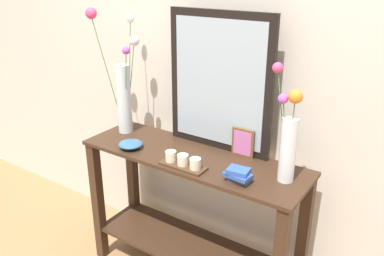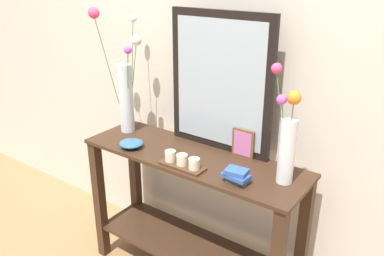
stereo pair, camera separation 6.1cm
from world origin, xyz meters
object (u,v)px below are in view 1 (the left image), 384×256
object	(u,v)px
console_table	(192,207)
tall_vase_left	(123,87)
mirror_leaning	(219,83)
vase_right	(288,139)
book_stack	(239,175)
picture_frame_small	(243,143)
candle_tray	(183,162)
decorative_bowl	(131,144)

from	to	relation	value
console_table	tall_vase_left	bearing A→B (deg)	174.21
mirror_leaning	vase_right	size ratio (longest dim) A/B	1.34
tall_vase_left	book_stack	bearing A→B (deg)	-10.78
picture_frame_small	book_stack	bearing A→B (deg)	-66.37
mirror_leaning	candle_tray	bearing A→B (deg)	-94.52
tall_vase_left	candle_tray	distance (m)	0.64
tall_vase_left	book_stack	xyz separation A→B (m)	(0.86, -0.16, -0.24)
candle_tray	console_table	bearing A→B (deg)	104.89
picture_frame_small	book_stack	distance (m)	0.28
tall_vase_left	book_stack	size ratio (longest dim) A/B	5.54
vase_right	book_stack	distance (m)	0.28
decorative_bowl	candle_tray	bearing A→B (deg)	-3.19
tall_vase_left	decorative_bowl	world-z (taller)	tall_vase_left
console_table	vase_right	xyz separation A→B (m)	(0.51, 0.02, 0.53)
candle_tray	book_stack	distance (m)	0.30
book_stack	picture_frame_small	bearing A→B (deg)	113.63
book_stack	mirror_leaning	bearing A→B (deg)	134.85
vase_right	candle_tray	distance (m)	0.53
picture_frame_small	candle_tray	bearing A→B (deg)	-124.80
vase_right	mirror_leaning	bearing A→B (deg)	162.17
console_table	candle_tray	xyz separation A→B (m)	(0.04, -0.13, 0.35)
console_table	candle_tray	size ratio (longest dim) A/B	5.14
tall_vase_left	book_stack	world-z (taller)	tall_vase_left
console_table	book_stack	xyz separation A→B (m)	(0.33, -0.11, 0.35)
candle_tray	book_stack	world-z (taller)	same
vase_right	candle_tray	world-z (taller)	vase_right
console_table	book_stack	world-z (taller)	book_stack
vase_right	tall_vase_left	bearing A→B (deg)	178.33
candle_tray	picture_frame_small	bearing A→B (deg)	55.20
console_table	candle_tray	distance (m)	0.38
mirror_leaning	decorative_bowl	size ratio (longest dim) A/B	5.58
tall_vase_left	vase_right	xyz separation A→B (m)	(1.03, -0.03, -0.07)
candle_tray	book_stack	bearing A→B (deg)	4.55
mirror_leaning	book_stack	bearing A→B (deg)	-45.15
decorative_bowl	picture_frame_small	bearing A→B (deg)	24.45
candle_tray	picture_frame_small	world-z (taller)	picture_frame_small
tall_vase_left	candle_tray	xyz separation A→B (m)	(0.56, -0.19, -0.25)
console_table	tall_vase_left	distance (m)	0.80
tall_vase_left	vase_right	world-z (taller)	tall_vase_left
mirror_leaning	decorative_bowl	bearing A→B (deg)	-144.31
picture_frame_small	decorative_bowl	xyz separation A→B (m)	(-0.56, -0.25, -0.05)
tall_vase_left	decorative_bowl	size ratio (longest dim) A/B	5.50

